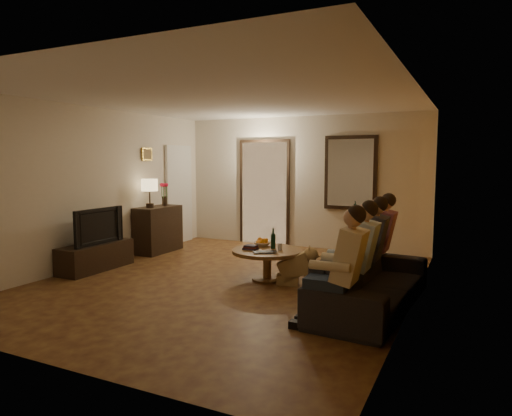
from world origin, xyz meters
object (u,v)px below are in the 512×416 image
at_px(tv_stand, 96,257).
at_px(coffee_table, 267,265).
at_px(sofa, 371,281).
at_px(person_b, 357,263).
at_px(tv, 95,226).
at_px(person_c, 369,253).
at_px(table_lamp, 150,193).
at_px(person_d, 378,245).
at_px(person_a, 343,275).
at_px(laptop, 265,253).
at_px(bowl, 262,244).
at_px(dresser, 158,229).
at_px(wine_bottle, 273,238).
at_px(dog, 295,265).

relative_size(tv_stand, coffee_table, 1.24).
relative_size(sofa, person_b, 1.85).
height_order(tv, person_c, person_c).
xyz_separation_m(table_lamp, person_d, (4.24, -0.49, -0.53)).
bearing_deg(person_a, laptop, 138.72).
xyz_separation_m(person_a, bowl, (-1.71, 1.75, -0.12)).
relative_size(sofa, laptop, 6.76).
bearing_deg(laptop, table_lamp, 125.55).
distance_m(person_c, bowl, 1.80).
height_order(dresser, bowl, dresser).
xyz_separation_m(person_c, wine_bottle, (-1.48, 0.43, 0.01)).
xyz_separation_m(person_c, person_d, (0.00, 0.60, 0.00)).
bearing_deg(person_d, wine_bottle, -173.47).
bearing_deg(person_c, person_b, -90.00).
xyz_separation_m(sofa, dog, (-1.17, 0.56, -0.04)).
xyz_separation_m(person_a, dog, (-1.07, 1.46, -0.32)).
height_order(person_a, bowl, person_a).
bearing_deg(table_lamp, sofa, -17.70).
bearing_deg(person_a, sofa, 83.66).
xyz_separation_m(wine_bottle, laptop, (0.05, -0.38, -0.14)).
relative_size(tv, person_b, 0.82).
height_order(person_a, coffee_table, person_a).
distance_m(sofa, person_d, 0.95).
bearing_deg(table_lamp, dresser, 90.00).
distance_m(person_c, laptop, 1.43).
height_order(person_b, person_c, same).
bearing_deg(dog, tv, 173.76).
height_order(person_c, person_d, same).
bearing_deg(person_c, person_a, -90.00).
bearing_deg(dog, person_c, -29.57).
bearing_deg(sofa, table_lamp, 76.91).
relative_size(person_b, person_d, 1.00).
bearing_deg(tv_stand, wine_bottle, 14.43).
distance_m(tv, person_a, 4.34).
height_order(person_c, coffee_table, person_c).
xyz_separation_m(tv, wine_bottle, (2.77, 0.71, -0.10)).
bearing_deg(coffee_table, person_a, -45.11).
relative_size(tv, laptop, 3.00).
bearing_deg(dresser, person_a, -30.57).
bearing_deg(table_lamp, wine_bottle, -13.31).
height_order(tv, wine_bottle, tv).
distance_m(bowl, laptop, 0.57).
bearing_deg(person_c, tv, -176.21).
bearing_deg(sofa, tv_stand, 94.35).
bearing_deg(sofa, wine_bottle, 69.70).
relative_size(tv_stand, person_c, 1.05).
height_order(dresser, sofa, dresser).
distance_m(table_lamp, dog, 3.39).
relative_size(dresser, coffee_table, 0.96).
distance_m(person_b, wine_bottle, 1.80).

